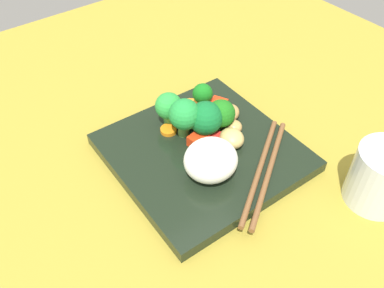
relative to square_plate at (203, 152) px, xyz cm
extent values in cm
cube|color=olive|center=(0.00, 0.00, -1.90)|extent=(110.00, 110.00, 2.00)
cube|color=black|center=(0.00, 0.00, 0.00)|extent=(25.74, 25.74, 1.80)
ellipsoid|color=white|center=(4.47, -2.30, 3.61)|extent=(7.78, 8.12, 5.43)
cylinder|color=#619F49|center=(-1.77, 4.36, 1.84)|extent=(1.70, 1.75, 1.94)
sphere|color=#1B6C18|center=(-1.55, 4.59, 4.09)|extent=(4.21, 4.21, 4.21)
cylinder|color=#5B9441|center=(-3.88, -0.55, 2.36)|extent=(2.77, 2.56, 3.20)
sphere|color=#208C39|center=(-3.58, -0.63, 5.25)|extent=(4.57, 4.57, 4.57)
cylinder|color=#5F9949|center=(-6.95, 5.36, 1.86)|extent=(1.61, 1.58, 1.96)
sphere|color=#16701A|center=(-7.05, 5.48, 4.01)|extent=(3.17, 3.17, 3.17)
cylinder|color=#66A045|center=(-2.04, 1.74, 1.92)|extent=(2.12, 2.04, 2.26)
sphere|color=#12672C|center=(-1.86, 1.89, 4.40)|extent=(4.97, 4.97, 4.97)
cylinder|color=#53A04B|center=(-7.54, -0.69, 1.97)|extent=(2.36, 2.20, 2.32)
sphere|color=green|center=(-7.30, -0.79, 4.44)|extent=(4.12, 4.12, 4.12)
cylinder|color=orange|center=(-5.02, 3.04, 1.29)|extent=(3.37, 3.37, 0.78)
cylinder|color=orange|center=(-8.85, 4.40, 1.12)|extent=(3.12, 3.12, 0.45)
cylinder|color=orange|center=(-5.95, -1.92, 1.21)|extent=(3.10, 3.10, 0.62)
cube|color=red|center=(-3.78, 4.62, 1.63)|extent=(3.65, 3.34, 1.46)
cube|color=red|center=(0.07, 1.93, 1.60)|extent=(3.62, 3.55, 1.40)
cube|color=red|center=(-5.20, 7.10, 1.79)|extent=(3.53, 3.73, 1.78)
cube|color=red|center=(-1.11, -0.19, 1.74)|extent=(2.51, 3.12, 1.67)
ellipsoid|color=tan|center=(-2.67, 7.11, 2.07)|extent=(4.44, 4.86, 2.33)
ellipsoid|color=tan|center=(-0.26, 5.87, 1.87)|extent=(3.07, 2.97, 1.93)
ellipsoid|color=tan|center=(1.95, 3.74, 2.18)|extent=(4.35, 4.06, 2.56)
ellipsoid|color=tan|center=(-6.41, 1.22, 2.02)|extent=(3.92, 3.74, 2.23)
cylinder|color=brown|center=(9.31, 4.13, 1.28)|extent=(11.70, 17.46, 0.76)
cylinder|color=brown|center=(8.20, 3.41, 1.28)|extent=(11.70, 17.46, 0.76)
cylinder|color=silver|center=(19.85, 13.44, 3.25)|extent=(7.98, 7.98, 8.30)
camera|label=1|loc=(32.44, -26.81, 43.01)|focal=38.31mm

